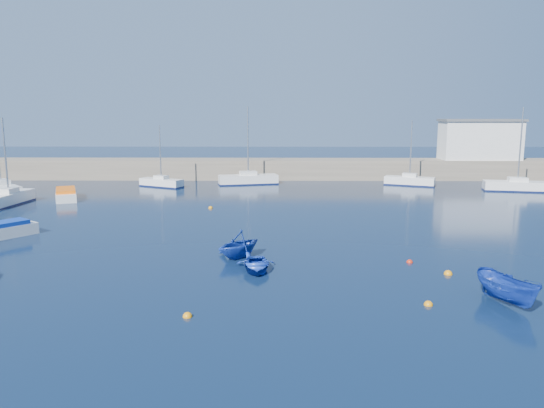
{
  "coord_description": "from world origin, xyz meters",
  "views": [
    {
      "loc": [
        3.29,
        -24.48,
        8.97
      ],
      "look_at": [
        2.86,
        17.3,
        1.6
      ],
      "focal_mm": 35.0,
      "sensor_mm": 36.0,
      "label": 1
    }
  ],
  "objects_px": {
    "dinghy_center": "(256,265)",
    "dinghy_left": "(239,244)",
    "sailboat_4": "(1,189)",
    "sailboat_5": "(161,182)",
    "sailboat_3": "(9,198)",
    "sailboat_8": "(517,186)",
    "sailboat_6": "(248,179)",
    "sailboat_7": "(409,181)",
    "dinghy_right": "(508,289)",
    "harbor_office": "(480,140)",
    "motorboat_1": "(2,230)",
    "motorboat_2": "(66,194)"
  },
  "relations": [
    {
      "from": "dinghy_left",
      "to": "sailboat_6",
      "type": "bearing_deg",
      "value": 134.59
    },
    {
      "from": "sailboat_6",
      "to": "sailboat_5",
      "type": "bearing_deg",
      "value": 89.68
    },
    {
      "from": "sailboat_8",
      "to": "motorboat_1",
      "type": "height_order",
      "value": "sailboat_8"
    },
    {
      "from": "motorboat_1",
      "to": "dinghy_left",
      "type": "distance_m",
      "value": 18.07
    },
    {
      "from": "sailboat_4",
      "to": "sailboat_5",
      "type": "height_order",
      "value": "sailboat_4"
    },
    {
      "from": "dinghy_left",
      "to": "dinghy_right",
      "type": "distance_m",
      "value": 15.33
    },
    {
      "from": "dinghy_center",
      "to": "dinghy_left",
      "type": "xyz_separation_m",
      "value": [
        -1.17,
        2.65,
        0.54
      ]
    },
    {
      "from": "dinghy_left",
      "to": "motorboat_1",
      "type": "bearing_deg",
      "value": -153.96
    },
    {
      "from": "harbor_office",
      "to": "motorboat_1",
      "type": "height_order",
      "value": "harbor_office"
    },
    {
      "from": "sailboat_5",
      "to": "sailboat_8",
      "type": "relative_size",
      "value": 0.78
    },
    {
      "from": "sailboat_4",
      "to": "motorboat_2",
      "type": "distance_m",
      "value": 8.38
    },
    {
      "from": "sailboat_6",
      "to": "sailboat_8",
      "type": "bearing_deg",
      "value": -113.34
    },
    {
      "from": "harbor_office",
      "to": "sailboat_7",
      "type": "relative_size",
      "value": 1.28
    },
    {
      "from": "sailboat_3",
      "to": "dinghy_center",
      "type": "height_order",
      "value": "sailboat_3"
    },
    {
      "from": "sailboat_6",
      "to": "motorboat_2",
      "type": "xyz_separation_m",
      "value": [
        -18.09,
        -11.55,
        -0.11
      ]
    },
    {
      "from": "sailboat_6",
      "to": "dinghy_right",
      "type": "height_order",
      "value": "sailboat_6"
    },
    {
      "from": "dinghy_right",
      "to": "harbor_office",
      "type": "bearing_deg",
      "value": 51.29
    },
    {
      "from": "sailboat_7",
      "to": "motorboat_1",
      "type": "height_order",
      "value": "sailboat_7"
    },
    {
      "from": "sailboat_8",
      "to": "sailboat_4",
      "type": "bearing_deg",
      "value": 104.37
    },
    {
      "from": "sailboat_7",
      "to": "sailboat_8",
      "type": "xyz_separation_m",
      "value": [
        11.06,
        -4.52,
        0.02
      ]
    },
    {
      "from": "sailboat_5",
      "to": "sailboat_8",
      "type": "xyz_separation_m",
      "value": [
        41.02,
        -2.93,
        0.07
      ]
    },
    {
      "from": "sailboat_8",
      "to": "dinghy_right",
      "type": "height_order",
      "value": "sailboat_8"
    },
    {
      "from": "sailboat_6",
      "to": "sailboat_7",
      "type": "height_order",
      "value": "sailboat_6"
    },
    {
      "from": "sailboat_4",
      "to": "dinghy_center",
      "type": "relative_size",
      "value": 3.14
    },
    {
      "from": "harbor_office",
      "to": "sailboat_5",
      "type": "distance_m",
      "value": 41.59
    },
    {
      "from": "sailboat_8",
      "to": "dinghy_left",
      "type": "height_order",
      "value": "sailboat_8"
    },
    {
      "from": "sailboat_7",
      "to": "dinghy_left",
      "type": "relative_size",
      "value": 2.39
    },
    {
      "from": "sailboat_8",
      "to": "motorboat_1",
      "type": "relative_size",
      "value": 2.01
    },
    {
      "from": "sailboat_5",
      "to": "dinghy_right",
      "type": "distance_m",
      "value": 45.93
    },
    {
      "from": "sailboat_3",
      "to": "sailboat_7",
      "type": "height_order",
      "value": "sailboat_3"
    },
    {
      "from": "sailboat_6",
      "to": "dinghy_center",
      "type": "bearing_deg",
      "value": 170.32
    },
    {
      "from": "sailboat_5",
      "to": "sailboat_8",
      "type": "bearing_deg",
      "value": -67.13
    },
    {
      "from": "sailboat_6",
      "to": "harbor_office",
      "type": "bearing_deg",
      "value": -93.2
    },
    {
      "from": "motorboat_2",
      "to": "sailboat_3",
      "type": "bearing_deg",
      "value": -164.47
    },
    {
      "from": "sailboat_3",
      "to": "sailboat_5",
      "type": "xyz_separation_m",
      "value": [
        12.06,
        12.4,
        -0.11
      ]
    },
    {
      "from": "sailboat_3",
      "to": "dinghy_left",
      "type": "height_order",
      "value": "sailboat_3"
    },
    {
      "from": "harbor_office",
      "to": "sailboat_4",
      "type": "xyz_separation_m",
      "value": [
        -56.39,
        -14.49,
        -4.43
      ]
    },
    {
      "from": "sailboat_3",
      "to": "sailboat_8",
      "type": "bearing_deg",
      "value": 15.93
    },
    {
      "from": "sailboat_7",
      "to": "motorboat_2",
      "type": "relative_size",
      "value": 1.35
    },
    {
      "from": "sailboat_3",
      "to": "harbor_office",
      "type": "bearing_deg",
      "value": 26.92
    },
    {
      "from": "sailboat_6",
      "to": "dinghy_right",
      "type": "xyz_separation_m",
      "value": [
        14.41,
        -41.14,
        0.08
      ]
    },
    {
      "from": "sailboat_3",
      "to": "sailboat_8",
      "type": "height_order",
      "value": "sailboat_8"
    },
    {
      "from": "sailboat_5",
      "to": "dinghy_left",
      "type": "relative_size",
      "value": 2.23
    },
    {
      "from": "motorboat_2",
      "to": "harbor_office",
      "type": "bearing_deg",
      "value": -2.64
    },
    {
      "from": "sailboat_8",
      "to": "motorboat_1",
      "type": "distance_m",
      "value": 52.15
    },
    {
      "from": "sailboat_3",
      "to": "sailboat_4",
      "type": "xyz_separation_m",
      "value": [
        -3.76,
        5.82,
        0.02
      ]
    },
    {
      "from": "sailboat_3",
      "to": "sailboat_5",
      "type": "distance_m",
      "value": 17.3
    },
    {
      "from": "motorboat_1",
      "to": "motorboat_2",
      "type": "xyz_separation_m",
      "value": [
        -1.99,
        16.65,
        -0.0
      ]
    },
    {
      "from": "sailboat_8",
      "to": "dinghy_left",
      "type": "relative_size",
      "value": 2.85
    },
    {
      "from": "sailboat_4",
      "to": "dinghy_left",
      "type": "bearing_deg",
      "value": -84.17
    }
  ]
}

